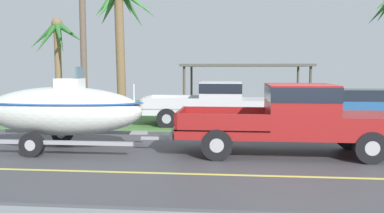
% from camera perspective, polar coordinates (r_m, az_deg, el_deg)
% --- Properties ---
extents(ground, '(36.00, 22.00, 0.11)m').
position_cam_1_polar(ground, '(19.06, 10.48, -1.73)').
color(ground, '#424247').
extents(pickup_truck_towing, '(5.96, 2.06, 1.91)m').
position_cam_1_polar(pickup_truck_towing, '(11.18, 14.81, -1.30)').
color(pickup_truck_towing, maroon).
rests_on(pickup_truck_towing, ground).
extents(boat_on_trailer, '(5.78, 2.15, 2.38)m').
position_cam_1_polar(boat_on_trailer, '(12.03, -17.95, -0.54)').
color(boat_on_trailer, gray).
rests_on(boat_on_trailer, ground).
extents(parked_pickup_background, '(5.62, 2.10, 1.79)m').
position_cam_1_polar(parked_pickup_background, '(16.20, 4.01, 0.73)').
color(parked_pickup_background, silver).
rests_on(parked_pickup_background, ground).
extents(parked_sedan_near, '(4.77, 1.89, 1.38)m').
position_cam_1_polar(parked_sedan_near, '(20.01, 23.51, 0.22)').
color(parked_sedan_near, '#234C89').
rests_on(parked_sedan_near, ground).
extents(carport_awning, '(7.34, 4.61, 2.58)m').
position_cam_1_polar(carport_awning, '(24.18, 7.56, 5.69)').
color(carport_awning, '#4C4238').
rests_on(carport_awning, ground).
extents(palm_tree_near_left, '(3.13, 2.82, 6.23)m').
position_cam_1_polar(palm_tree_near_left, '(18.46, -10.10, 12.59)').
color(palm_tree_near_left, brown).
rests_on(palm_tree_near_left, ground).
extents(palm_tree_near_right, '(3.05, 3.02, 4.91)m').
position_cam_1_polar(palm_tree_near_right, '(22.06, -18.39, 8.54)').
color(palm_tree_near_right, brown).
rests_on(palm_tree_near_right, ground).
extents(utility_pole, '(0.24, 1.80, 7.56)m').
position_cam_1_polar(utility_pole, '(16.23, -15.22, 10.90)').
color(utility_pole, brown).
rests_on(utility_pole, ground).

